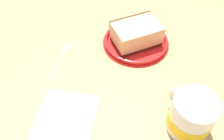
# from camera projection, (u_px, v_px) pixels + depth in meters

# --- Properties ---
(ground_plane) EXTENTS (1.46, 1.46, 0.04)m
(ground_plane) POSITION_uv_depth(u_px,v_px,m) (129.00, 69.00, 0.60)
(ground_plane) COLOR tan
(small_plate) EXTENTS (0.17, 0.17, 0.02)m
(small_plate) POSITION_uv_depth(u_px,v_px,m) (136.00, 41.00, 0.63)
(small_plate) COLOR red
(small_plate) RESTS_ON ground_plane
(cake_slice) EXTENTS (0.13, 0.14, 0.05)m
(cake_slice) POSITION_uv_depth(u_px,v_px,m) (136.00, 33.00, 0.61)
(cake_slice) COLOR #472814
(cake_slice) RESTS_ON small_plate
(tea_mug) EXTENTS (0.10, 0.08, 0.09)m
(tea_mug) POSITION_uv_depth(u_px,v_px,m) (191.00, 115.00, 0.45)
(tea_mug) COLOR white
(tea_mug) RESTS_ON ground_plane
(teaspoon) EXTENTS (0.13, 0.04, 0.01)m
(teaspoon) POSITION_uv_depth(u_px,v_px,m) (64.00, 52.00, 0.61)
(teaspoon) COLOR silver
(teaspoon) RESTS_ON ground_plane
(folded_napkin) EXTENTS (0.14, 0.13, 0.01)m
(folded_napkin) POSITION_uv_depth(u_px,v_px,m) (66.00, 116.00, 0.49)
(folded_napkin) COLOR beige
(folded_napkin) RESTS_ON ground_plane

